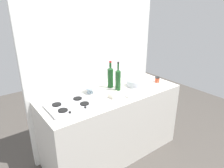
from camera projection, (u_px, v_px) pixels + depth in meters
ground_plane at (112, 151)px, 2.87m from camera, size 6.00×6.00×0.00m
counter_block at (112, 124)px, 2.71m from camera, size 1.80×0.70×0.90m
backsplash_panel at (95, 68)px, 2.74m from camera, size 1.90×0.06×2.28m
stovetop_hob at (71, 105)px, 2.20m from camera, size 0.50×0.36×0.04m
plate_stack at (136, 82)px, 2.76m from camera, size 0.26×0.26×0.09m
wine_bottle_leftmost at (118, 79)px, 2.58m from camera, size 0.07×0.07×0.37m
wine_bottle_mid_left at (110, 77)px, 2.67m from camera, size 0.08×0.08×0.36m
mixing_bowl at (90, 89)px, 2.53m from camera, size 0.19×0.19×0.09m
butter_dish at (115, 95)px, 2.42m from camera, size 0.13×0.10×0.06m
condiment_jar_front at (157, 80)px, 2.88m from camera, size 0.07×0.07×0.08m
condiment_jar_rear at (117, 84)px, 2.71m from camera, size 0.05×0.05×0.08m
cutting_board at (132, 93)px, 2.51m from camera, size 0.26×0.21×0.02m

